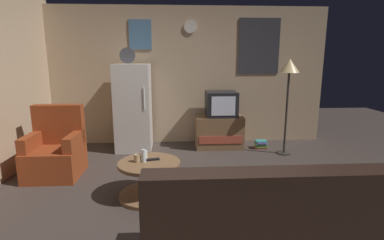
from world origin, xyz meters
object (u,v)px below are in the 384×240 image
(armchair, at_px, (56,151))
(mug_ceramic_tan, at_px, (137,158))
(mug_ceramic_white, at_px, (144,155))
(fridge, at_px, (133,107))
(book_stack, at_px, (261,144))
(standing_lamp, at_px, (289,73))
(couch, at_px, (262,237))
(crt_tv, at_px, (221,104))
(remote_control, at_px, (153,159))
(wine_glass, at_px, (144,156))
(tv_stand, at_px, (219,131))
(coffee_table, at_px, (150,179))

(armchair, bearing_deg, mug_ceramic_tan, -31.47)
(mug_ceramic_white, height_order, armchair, armchair)
(fridge, height_order, book_stack, fridge)
(standing_lamp, height_order, couch, standing_lamp)
(crt_tv, distance_m, remote_control, 2.19)
(wine_glass, relative_size, book_stack, 0.71)
(tv_stand, xyz_separation_m, book_stack, (0.75, -0.15, -0.21))
(armchair, bearing_deg, couch, -42.51)
(wine_glass, distance_m, couch, 1.68)
(fridge, bearing_deg, armchair, -129.64)
(wine_glass, height_order, mug_ceramic_tan, wine_glass)
(tv_stand, relative_size, standing_lamp, 0.53)
(coffee_table, height_order, couch, couch)
(book_stack, bearing_deg, mug_ceramic_white, -139.56)
(armchair, height_order, book_stack, armchair)
(fridge, distance_m, mug_ceramic_white, 1.80)
(couch, bearing_deg, wine_glass, 126.52)
(mug_ceramic_white, relative_size, mug_ceramic_tan, 1.00)
(tv_stand, relative_size, crt_tv, 1.56)
(book_stack, bearing_deg, couch, -106.42)
(wine_glass, distance_m, remote_control, 0.13)
(crt_tv, relative_size, coffee_table, 0.75)
(mug_ceramic_tan, bearing_deg, couch, -51.59)
(standing_lamp, bearing_deg, wine_glass, -146.71)
(wine_glass, bearing_deg, book_stack, 42.74)
(coffee_table, xyz_separation_m, couch, (0.94, -1.34, 0.10))
(tv_stand, bearing_deg, crt_tv, -1.69)
(standing_lamp, distance_m, mug_ceramic_white, 2.74)
(fridge, bearing_deg, mug_ceramic_white, -78.69)
(tv_stand, height_order, couch, couch)
(remote_control, bearing_deg, wine_glass, -166.55)
(tv_stand, xyz_separation_m, remote_control, (-1.06, -1.87, 0.15))
(mug_ceramic_tan, height_order, couch, couch)
(coffee_table, height_order, mug_ceramic_white, mug_ceramic_white)
(coffee_table, bearing_deg, mug_ceramic_white, 115.95)
(couch, bearing_deg, standing_lamp, 66.40)
(standing_lamp, bearing_deg, mug_ceramic_tan, -147.70)
(crt_tv, relative_size, mug_ceramic_tan, 6.00)
(remote_control, bearing_deg, tv_stand, 48.30)
(mug_ceramic_tan, bearing_deg, fridge, 98.49)
(tv_stand, xyz_separation_m, wine_glass, (-1.16, -1.92, 0.22))
(crt_tv, height_order, remote_control, crt_tv)
(standing_lamp, xyz_separation_m, coffee_table, (-2.16, -1.46, -1.14))
(remote_control, distance_m, armchair, 1.56)
(coffee_table, bearing_deg, remote_control, 51.33)
(wine_glass, height_order, armchair, armchair)
(crt_tv, bearing_deg, mug_ceramic_white, -123.96)
(coffee_table, height_order, wine_glass, wine_glass)
(standing_lamp, bearing_deg, remote_control, -146.36)
(standing_lamp, height_order, remote_control, standing_lamp)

